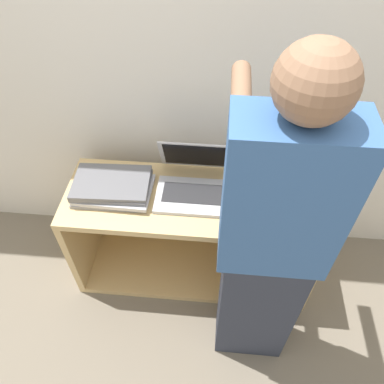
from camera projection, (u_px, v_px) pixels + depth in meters
The scene contains 7 objects.
ground_plane at pixel (189, 301), 2.19m from camera, with size 12.00×12.00×0.00m, color #756B5B.
wall_back at pixel (200, 61), 1.70m from camera, with size 8.00×0.05×2.40m.
cart at pixel (194, 227), 2.15m from camera, with size 1.31×0.47×0.65m.
laptop_open at pixel (194, 183), 1.87m from camera, with size 0.37×0.35×0.24m.
laptop_stack_left at pixel (113, 187), 1.87m from camera, with size 0.39×0.27×0.08m.
laptop_stack_right at pixel (276, 198), 1.82m from camera, with size 0.39×0.26×0.08m.
person at pixel (270, 248), 1.44m from camera, with size 0.40×0.53×1.67m.
Camera 1 is at (0.11, -1.00, 2.05)m, focal length 35.00 mm.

